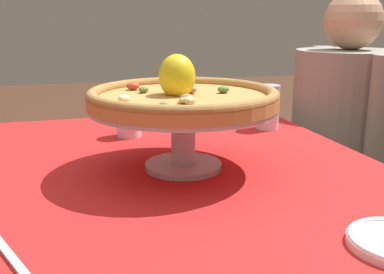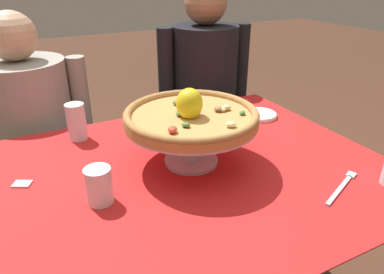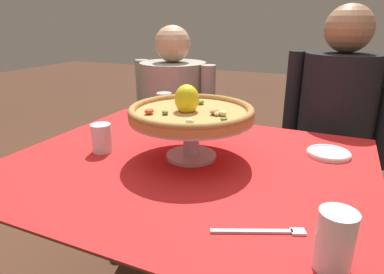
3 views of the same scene
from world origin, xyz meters
TOP-DOWN VIEW (x-y plane):
  - dining_table at (0.00, 0.00)m, footprint 1.18×0.99m
  - pizza_stand at (0.00, 0.04)m, footprint 0.41×0.41m
  - pizza at (-0.00, 0.04)m, footprint 0.41×0.41m
  - water_glass_back_left at (-0.29, 0.38)m, footprint 0.07×0.07m
  - water_glass_side_left at (-0.31, -0.04)m, footprint 0.07×0.07m
  - dinner_fork at (0.32, -0.29)m, footprint 0.20×0.10m
  - sugar_packet at (-0.50, 0.14)m, footprint 0.06×0.06m
  - diner_left at (-0.43, 0.75)m, footprint 0.53×0.42m

SIDE VIEW (x-z plane):
  - diner_left at x=-0.43m, z-range 0.00..1.16m
  - dining_table at x=0.00m, z-range 0.27..1.01m
  - sugar_packet at x=-0.50m, z-range 0.75..0.75m
  - dinner_fork at x=0.32m, z-range 0.75..0.75m
  - water_glass_side_left at x=-0.31m, z-range 0.74..0.84m
  - water_glass_back_left at x=-0.29m, z-range 0.74..0.87m
  - pizza_stand at x=0.00m, z-range 0.78..0.92m
  - pizza at x=0.00m, z-range 0.86..0.97m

